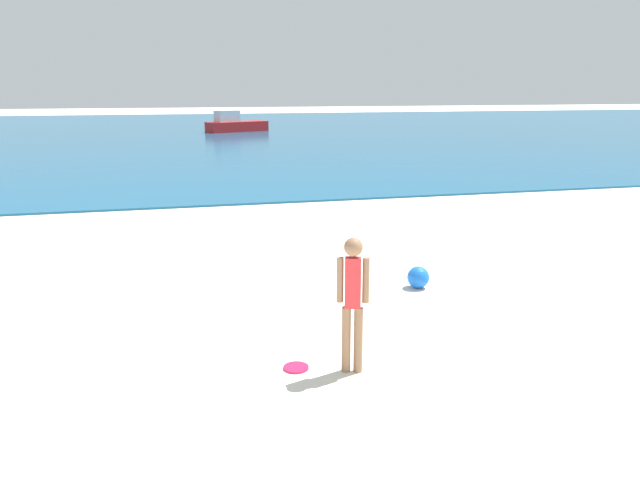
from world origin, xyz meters
TOP-DOWN VIEW (x-y plane):
  - water at (0.00, 44.48)m, footprint 160.00×60.00m
  - person_standing at (-0.47, 3.97)m, footprint 0.35×0.21m
  - frisbee at (-1.08, 4.19)m, footprint 0.30×0.30m
  - boat_far at (2.76, 42.81)m, footprint 4.65×3.05m
  - beach_ball at (1.46, 6.60)m, footprint 0.36×0.36m

SIDE VIEW (x-z plane):
  - frisbee at x=-1.08m, z-range 0.00..0.03m
  - water at x=0.00m, z-range 0.00..0.06m
  - beach_ball at x=1.46m, z-range 0.00..0.36m
  - boat_far at x=2.76m, z-range -0.17..1.34m
  - person_standing at x=-0.47m, z-range 0.11..1.69m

